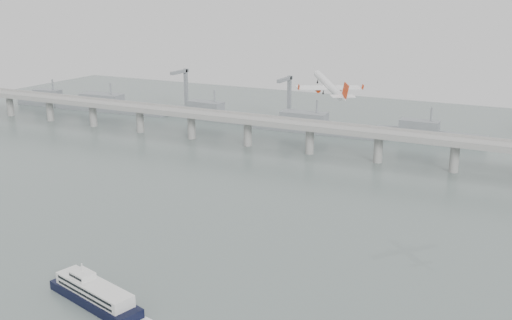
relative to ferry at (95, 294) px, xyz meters
The scene contains 5 objects.
ground 41.78m from the ferry, 57.25° to the left, with size 900.00×900.00×0.00m, color slate.
bridge 236.36m from the ferry, 84.81° to the left, with size 800.00×22.00×23.90m.
distant_fleet 328.17m from the ferry, 113.88° to the left, with size 453.00×60.90×40.00m.
ferry is the anchor object (origin of this frame).
airliner 148.72m from the ferry, 70.50° to the left, with size 31.14×30.85×13.30m.
Camera 1 is at (122.41, -188.06, 113.66)m, focal length 42.00 mm.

